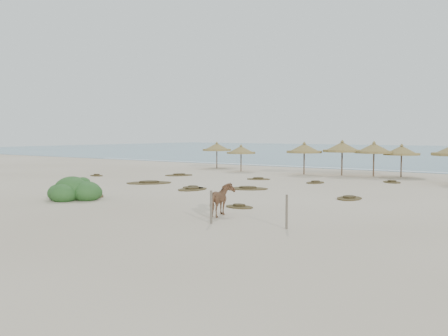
{
  "coord_description": "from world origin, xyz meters",
  "views": [
    {
      "loc": [
        18.04,
        -20.21,
        3.46
      ],
      "look_at": [
        0.1,
        5.0,
        1.29
      ],
      "focal_mm": 40.0,
      "sensor_mm": 36.0,
      "label": 1
    }
  ],
  "objects_px": {
    "palapa_0": "(217,147)",
    "bush": "(73,191)",
    "horse": "(221,200)",
    "palapa_1": "(241,150)"
  },
  "relations": [
    {
      "from": "palapa_0",
      "to": "palapa_1",
      "type": "xyz_separation_m",
      "value": [
        4.26,
        -2.09,
        -0.14
      ]
    },
    {
      "from": "palapa_0",
      "to": "bush",
      "type": "distance_m",
      "value": 24.58
    },
    {
      "from": "palapa_1",
      "to": "bush",
      "type": "xyz_separation_m",
      "value": [
        3.47,
        -21.18,
        -1.45
      ]
    },
    {
      "from": "palapa_1",
      "to": "palapa_0",
      "type": "bearing_deg",
      "value": 153.85
    },
    {
      "from": "bush",
      "to": "palapa_0",
      "type": "bearing_deg",
      "value": 108.38
    },
    {
      "from": "palapa_0",
      "to": "horse",
      "type": "bearing_deg",
      "value": -53.35
    },
    {
      "from": "palapa_0",
      "to": "palapa_1",
      "type": "height_order",
      "value": "palapa_0"
    },
    {
      "from": "horse",
      "to": "bush",
      "type": "distance_m",
      "value": 9.45
    },
    {
      "from": "palapa_0",
      "to": "bush",
      "type": "xyz_separation_m",
      "value": [
        7.73,
        -23.27,
        -1.6
      ]
    },
    {
      "from": "palapa_0",
      "to": "palapa_1",
      "type": "distance_m",
      "value": 4.75
    }
  ]
}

